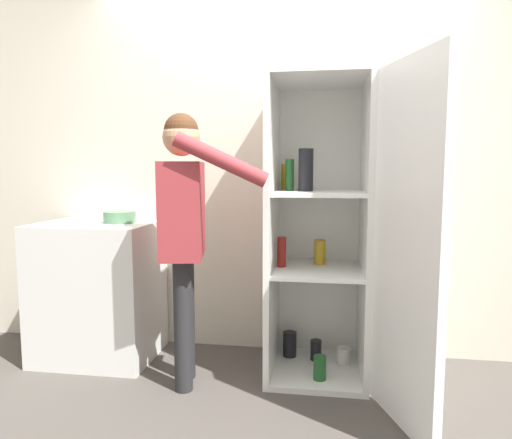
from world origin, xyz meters
The scene contains 6 objects.
ground_plane centered at (0.00, 0.00, 0.00)m, with size 12.00×12.00×0.00m, color #4C4742.
wall_back centered at (0.00, 0.98, 1.27)m, with size 7.00×0.06×2.55m.
refrigerator centered at (0.37, 0.53, 0.90)m, with size 0.85×1.20×1.82m.
person centered at (-0.49, 0.34, 1.01)m, with size 0.67×0.53×1.59m.
counter centered at (-1.19, 0.64, 0.46)m, with size 0.76×0.59×0.92m.
bowl centered at (-1.03, 0.66, 0.96)m, with size 0.21×0.21×0.08m.
Camera 1 is at (0.31, -2.18, 1.27)m, focal length 32.00 mm.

